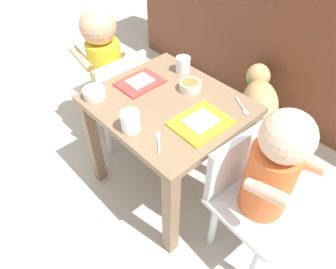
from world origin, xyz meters
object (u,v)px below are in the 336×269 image
(seated_child_left, at_px, (106,64))
(spoon_by_right_tray, at_px, (243,108))
(water_cup_right, at_px, (130,122))
(spoon_by_left_tray, at_px, (158,140))
(seated_child_right, at_px, (267,174))
(water_cup_left, at_px, (183,65))
(food_tray_left, at_px, (139,82))
(dog, at_px, (259,100))
(food_tray_right, at_px, (200,123))
(dining_table, at_px, (168,121))
(veggie_bowl_far, at_px, (94,93))
(cereal_bowl_left_side, at_px, (190,86))

(seated_child_left, bearing_deg, spoon_by_right_tray, 13.31)
(water_cup_right, relative_size, spoon_by_left_tray, 0.83)
(seated_child_right, bearing_deg, water_cup_left, 162.26)
(seated_child_right, height_order, water_cup_left, seated_child_right)
(food_tray_left, bearing_deg, dog, 68.33)
(food_tray_left, relative_size, food_tray_right, 0.88)
(dining_table, distance_m, seated_child_right, 0.44)
(dining_table, xyz_separation_m, spoon_by_left_tray, (0.13, -0.16, 0.10))
(water_cup_left, xyz_separation_m, spoon_by_left_tray, (0.24, -0.35, -0.02))
(dog, height_order, food_tray_right, food_tray_right)
(food_tray_left, bearing_deg, spoon_by_right_tray, 24.84)
(dog, bearing_deg, dining_table, -96.32)
(veggie_bowl_far, relative_size, spoon_by_right_tray, 0.91)
(food_tray_right, bearing_deg, spoon_by_left_tray, -102.36)
(food_tray_left, bearing_deg, veggie_bowl_far, -104.72)
(dog, relative_size, food_tray_left, 2.16)
(water_cup_right, relative_size, spoon_by_right_tray, 0.76)
(seated_child_left, bearing_deg, seated_child_right, -0.37)
(seated_child_left, relative_size, water_cup_left, 10.80)
(water_cup_left, height_order, spoon_by_left_tray, water_cup_left)
(seated_child_right, xyz_separation_m, water_cup_right, (-0.41, -0.21, 0.07))
(dog, xyz_separation_m, veggie_bowl_far, (-0.27, -0.75, 0.27))
(veggie_bowl_far, bearing_deg, dog, 69.92)
(dining_table, height_order, water_cup_right, water_cup_right)
(seated_child_right, distance_m, veggie_bowl_far, 0.68)
(cereal_bowl_left_side, bearing_deg, water_cup_right, -85.64)
(seated_child_right, bearing_deg, food_tray_left, -178.53)
(food_tray_right, height_order, spoon_by_left_tray, food_tray_right)
(food_tray_right, distance_m, spoon_by_right_tray, 0.18)
(seated_child_left, xyz_separation_m, spoon_by_right_tray, (0.65, 0.15, 0.04))
(water_cup_right, bearing_deg, spoon_by_left_tray, 15.84)
(water_cup_right, bearing_deg, dining_table, 97.39)
(spoon_by_left_tray, bearing_deg, spoon_by_right_tray, 76.13)
(water_cup_right, relative_size, cereal_bowl_left_side, 0.84)
(dining_table, height_order, dog, dining_table)
(food_tray_right, xyz_separation_m, spoon_by_left_tray, (-0.04, -0.16, -0.00))
(dining_table, xyz_separation_m, spoon_by_right_tray, (0.21, 0.17, 0.10))
(water_cup_left, xyz_separation_m, water_cup_right, (0.14, -0.38, 0.00))
(dog, distance_m, water_cup_right, 0.82)
(food_tray_left, xyz_separation_m, water_cup_left, (0.05, 0.19, 0.02))
(food_tray_right, bearing_deg, spoon_by_right_tray, 74.76)
(seated_child_right, bearing_deg, spoon_by_right_tray, 144.61)
(food_tray_left, relative_size, veggie_bowl_far, 2.06)
(cereal_bowl_left_side, bearing_deg, food_tray_right, -36.00)
(dining_table, distance_m, dog, 0.60)
(seated_child_right, relative_size, dog, 1.83)
(cereal_bowl_left_side, xyz_separation_m, spoon_by_left_tray, (0.13, -0.28, -0.02))
(water_cup_left, bearing_deg, dining_table, -59.31)
(spoon_by_right_tray, bearing_deg, food_tray_left, -155.16)
(dining_table, relative_size, food_tray_right, 2.76)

